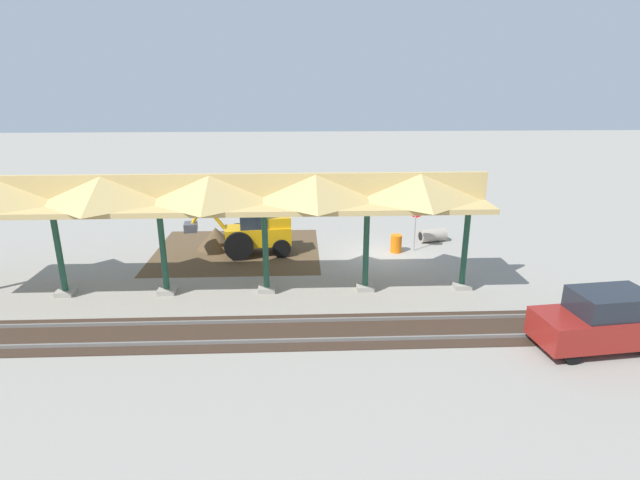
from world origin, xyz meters
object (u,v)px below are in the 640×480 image
Objects in this scene: stop_sign at (416,216)px; backhoe at (255,230)px; distant_parked_car at (603,321)px; traffic_barrel at (396,244)px; concrete_pipe at (432,235)px.

stop_sign is 0.48× the size of backhoe.
distant_parked_car is 4.85× the size of traffic_barrel.
stop_sign reaches higher than distant_parked_car.
stop_sign is 2.43m from concrete_pipe.
distant_parked_car reaches higher than concrete_pipe.
stop_sign is 10.57m from distant_parked_car.
traffic_barrel is (-7.05, -0.00, -0.82)m from backhoe.
stop_sign is 8.03m from backhoe.
backhoe is 5.76× the size of traffic_barrel.
backhoe reaches higher than traffic_barrel.
backhoe is (8.01, 0.19, -0.55)m from stop_sign.
stop_sign is 0.58× the size of distant_parked_car.
concrete_pipe is 1.73× the size of traffic_barrel.
backhoe is 1.19× the size of distant_parked_car.
stop_sign is 1.61× the size of concrete_pipe.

